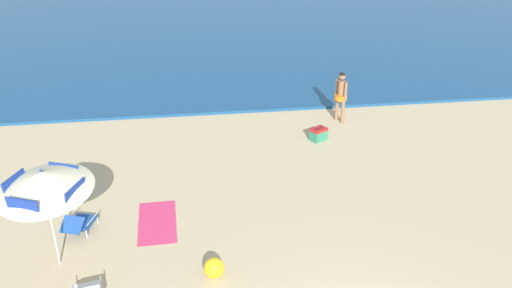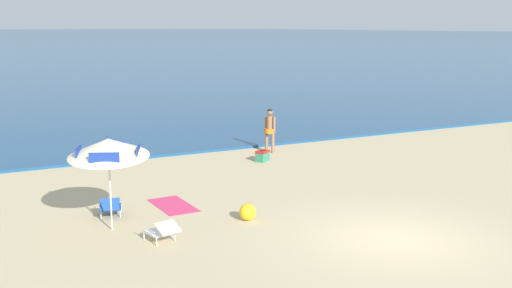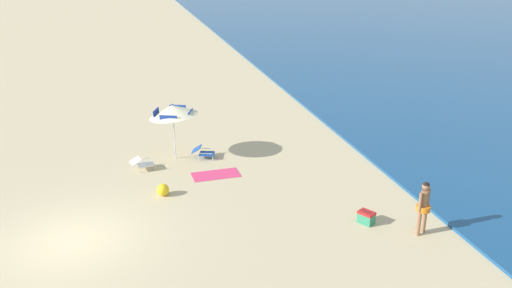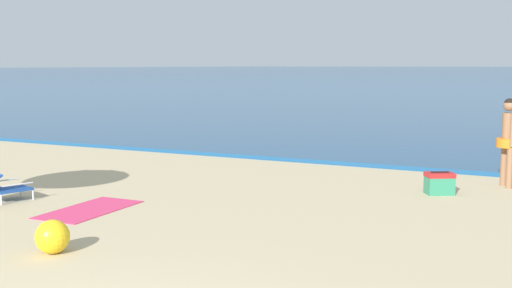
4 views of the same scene
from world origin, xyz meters
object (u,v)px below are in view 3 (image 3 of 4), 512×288
object	(u,v)px
lounge_chair_under_umbrella	(203,152)
person_standing_near_shore	(424,204)
beach_umbrella_striped_main	(173,111)
beach_ball	(163,190)
lounge_chair_beside_umbrella	(142,163)
cooler_box	(366,217)
beach_towel	(216,175)

from	to	relation	value
lounge_chair_under_umbrella	person_standing_near_shore	distance (m)	9.40
beach_umbrella_striped_main	beach_ball	bearing A→B (deg)	-14.48
lounge_chair_beside_umbrella	person_standing_near_shore	world-z (taller)	person_standing_near_shore
cooler_box	beach_towel	size ratio (longest dim) A/B	0.34
person_standing_near_shore	beach_ball	size ratio (longest dim) A/B	3.98
beach_umbrella_striped_main	lounge_chair_under_umbrella	bearing A→B (deg)	76.56
beach_ball	beach_towel	world-z (taller)	beach_ball
beach_umbrella_striped_main	beach_towel	size ratio (longest dim) A/B	1.45
beach_towel	lounge_chair_beside_umbrella	bearing A→B (deg)	-114.89
beach_towel	beach_umbrella_striped_main	bearing A→B (deg)	-148.11
person_standing_near_shore	lounge_chair_under_umbrella	bearing A→B (deg)	-145.18
beach_umbrella_striped_main	person_standing_near_shore	world-z (taller)	beach_umbrella_striped_main
lounge_chair_under_umbrella	cooler_box	bearing A→B (deg)	31.22
lounge_chair_under_umbrella	lounge_chair_beside_umbrella	size ratio (longest dim) A/B	1.04
person_standing_near_shore	beach_towel	distance (m)	7.93
cooler_box	beach_ball	bearing A→B (deg)	-121.32
cooler_box	beach_towel	xyz separation A→B (m)	(-4.89, -3.87, -0.20)
lounge_chair_under_umbrella	lounge_chair_beside_umbrella	distance (m)	2.55
beach_ball	beach_towel	bearing A→B (deg)	120.37
beach_umbrella_striped_main	beach_towel	xyz separation A→B (m)	(2.04, 1.27, -2.05)
person_standing_near_shore	beach_ball	xyz separation A→B (m)	(-4.67, -7.30, -0.78)
beach_ball	beach_umbrella_striped_main	bearing A→B (deg)	165.52
person_standing_near_shore	beach_towel	xyz separation A→B (m)	(-5.91, -5.18, -0.99)
lounge_chair_beside_umbrella	person_standing_near_shore	size ratio (longest dim) A/B	0.56
person_standing_near_shore	beach_umbrella_striped_main	bearing A→B (deg)	-140.96
lounge_chair_under_umbrella	lounge_chair_beside_umbrella	bearing A→B (deg)	-77.65
lounge_chair_beside_umbrella	beach_ball	bearing A→B (deg)	12.30
lounge_chair_under_umbrella	beach_ball	size ratio (longest dim) A/B	2.34
lounge_chair_under_umbrella	lounge_chair_beside_umbrella	xyz separation A→B (m)	(0.55, -2.49, 0.00)
beach_umbrella_striped_main	cooler_box	distance (m)	8.83
lounge_chair_beside_umbrella	person_standing_near_shore	distance (m)	10.64
lounge_chair_under_umbrella	beach_towel	bearing A→B (deg)	5.42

